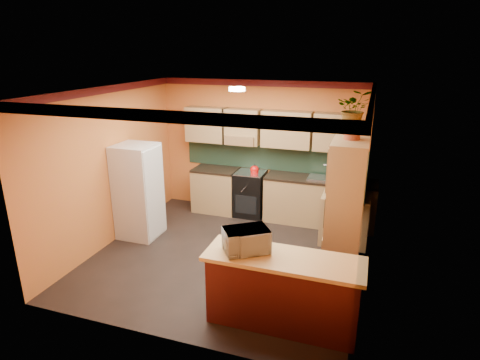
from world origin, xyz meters
name	(u,v)px	position (x,y,z in m)	size (l,w,h in m)	color
room_shell	(232,128)	(0.02, 0.28, 2.09)	(4.24, 4.24, 2.72)	black
base_cabinets_back	(280,198)	(0.50, 1.80, 0.44)	(3.65, 0.60, 0.88)	#A57B57
countertop_back	(281,176)	(0.50, 1.80, 0.90)	(3.65, 0.62, 0.04)	black
stove	(250,194)	(-0.13, 1.80, 0.46)	(0.58, 0.58, 0.91)	black
kettle	(255,169)	(-0.03, 1.75, 1.00)	(0.17, 0.17, 0.18)	red
sink	(321,178)	(1.27, 1.80, 0.94)	(0.48, 0.40, 0.03)	silver
base_cabinets_right	(344,219)	(1.80, 1.12, 0.44)	(0.60, 0.80, 0.88)	#A57B57
countertop_right	(347,195)	(1.80, 1.12, 0.90)	(0.62, 0.80, 0.04)	black
fridge	(138,191)	(-1.75, 0.25, 0.85)	(0.68, 0.66, 1.70)	silver
pantry	(345,212)	(1.85, -0.05, 1.05)	(0.48, 0.90, 2.10)	#A57B57
fern_pot	(352,133)	(1.85, 0.00, 2.18)	(0.22, 0.22, 0.16)	brown
fern	(354,109)	(1.85, 0.00, 2.51)	(0.45, 0.39, 0.50)	#A57B57
breakfast_bar	(282,293)	(1.26, -1.39, 0.44)	(1.80, 0.55, 0.88)	#4E1512
bar_top	(284,259)	(1.26, -1.39, 0.91)	(1.90, 0.65, 0.05)	tan
microwave	(246,240)	(0.79, -1.39, 1.08)	(0.53, 0.36, 0.29)	silver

